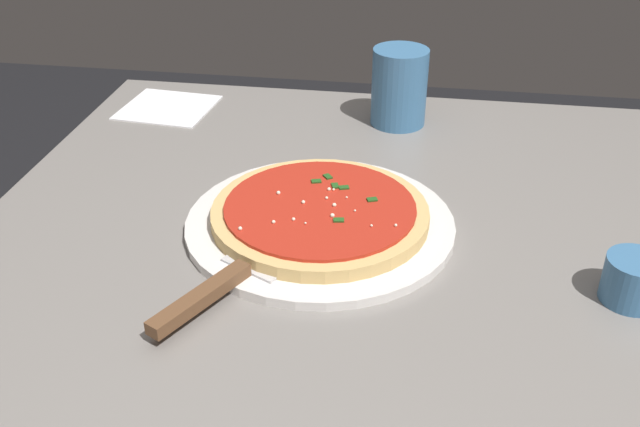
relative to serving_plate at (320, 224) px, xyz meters
name	(u,v)px	position (x,y,z in m)	size (l,w,h in m)	color
restaurant_table	(349,344)	(-0.04, 0.04, -0.15)	(0.90, 0.94, 0.76)	black
serving_plate	(320,224)	(0.00, 0.00, 0.00)	(0.32, 0.32, 0.01)	white
pizza	(320,213)	(0.00, 0.00, 0.02)	(0.25, 0.25, 0.02)	#DBB26B
pizza_server	(229,280)	(0.07, 0.14, 0.01)	(0.14, 0.22, 0.01)	silver
cup_tall_drink	(399,87)	(-0.07, -0.32, 0.05)	(0.08, 0.08, 0.12)	teal
cup_small_sauce	(633,280)	(-0.33, 0.09, 0.02)	(0.06, 0.06, 0.05)	teal
napkin_folded_right	(168,107)	(0.30, -0.32, 0.00)	(0.14, 0.13, 0.00)	white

